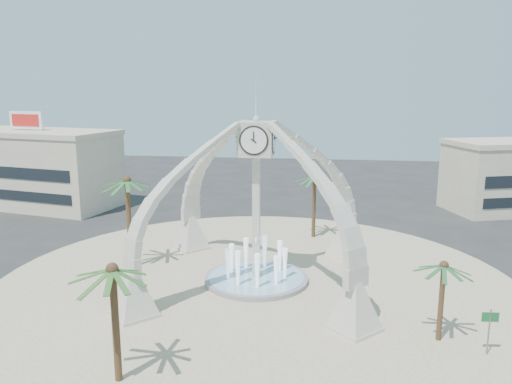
# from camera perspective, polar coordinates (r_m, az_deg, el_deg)

# --- Properties ---
(ground) EXTENTS (140.00, 140.00, 0.00)m
(ground) POSITION_cam_1_polar(r_m,az_deg,el_deg) (39.18, 0.03, -10.20)
(ground) COLOR #282828
(ground) RESTS_ON ground
(plaza) EXTENTS (40.00, 40.00, 0.06)m
(plaza) POSITION_cam_1_polar(r_m,az_deg,el_deg) (39.17, 0.03, -10.16)
(plaza) COLOR beige
(plaza) RESTS_ON ground
(clock_tower) EXTENTS (17.94, 17.94, 16.30)m
(clock_tower) POSITION_cam_1_polar(r_m,az_deg,el_deg) (37.25, 0.03, -0.89)
(clock_tower) COLOR beige
(clock_tower) RESTS_ON ground
(fountain) EXTENTS (8.00, 8.00, 3.62)m
(fountain) POSITION_cam_1_polar(r_m,az_deg,el_deg) (39.08, 0.03, -9.80)
(fountain) COLOR gray
(fountain) RESTS_ON ground
(building_nw) EXTENTS (23.75, 13.73, 11.90)m
(building_nw) POSITION_cam_1_polar(r_m,az_deg,el_deg) (69.51, -24.33, 2.56)
(building_nw) COLOR #B9AA90
(building_nw) RESTS_ON ground
(palm_east) EXTENTS (4.24, 4.24, 5.32)m
(palm_east) POSITION_cam_1_polar(r_m,az_deg,el_deg) (30.87, 20.69, -7.96)
(palm_east) COLOR brown
(palm_east) RESTS_ON ground
(palm_west) EXTENTS (5.25, 5.25, 8.22)m
(palm_west) POSITION_cam_1_polar(r_m,az_deg,el_deg) (41.36, -14.54, 1.13)
(palm_west) COLOR brown
(palm_west) RESTS_ON ground
(palm_north) EXTENTS (4.77, 4.77, 6.97)m
(palm_north) POSITION_cam_1_polar(r_m,az_deg,el_deg) (49.21, 6.71, 1.70)
(palm_north) COLOR brown
(palm_north) RESTS_ON ground
(palm_south) EXTENTS (4.02, 4.02, 6.77)m
(palm_south) POSITION_cam_1_polar(r_m,az_deg,el_deg) (25.53, -16.10, -8.67)
(palm_south) COLOR brown
(palm_south) RESTS_ON ground
(street_sign) EXTENTS (1.01, 0.12, 2.75)m
(street_sign) POSITION_cam_1_polar(r_m,az_deg,el_deg) (31.22, 25.14, -13.37)
(street_sign) COLOR slate
(street_sign) RESTS_ON ground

